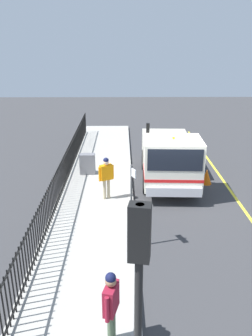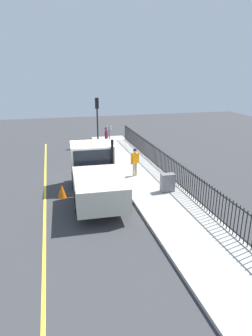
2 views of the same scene
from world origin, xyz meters
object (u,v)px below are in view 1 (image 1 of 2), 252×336
object	(u,v)px
utility_cabinet	(88,164)
street_sign	(131,196)
pedestrian_distant	(111,301)
work_truck	(169,156)
traffic_light_near	(139,275)
worker_standing	(106,174)
traffic_cone	(207,177)

from	to	relation	value
utility_cabinet	street_sign	world-z (taller)	street_sign
pedestrian_distant	street_sign	world-z (taller)	street_sign
work_truck	traffic_light_near	bearing A→B (deg)	82.17
work_truck	street_sign	world-z (taller)	work_truck
worker_standing	pedestrian_distant	world-z (taller)	pedestrian_distant
traffic_light_near	traffic_cone	distance (m)	10.82
work_truck	street_sign	xyz separation A→B (m)	(1.75, 4.99, 0.44)
work_truck	traffic_light_near	distance (m)	10.31
work_truck	street_sign	distance (m)	5.31
pedestrian_distant	work_truck	bearing A→B (deg)	-0.05
work_truck	utility_cabinet	bearing A→B (deg)	-10.67
traffic_cone	utility_cabinet	bearing A→B (deg)	-9.87
worker_standing	street_sign	distance (m)	3.34
traffic_cone	traffic_light_near	bearing A→B (deg)	70.84
utility_cabinet	traffic_cone	size ratio (longest dim) A/B	1.43
traffic_light_near	street_sign	distance (m)	5.17
utility_cabinet	traffic_cone	world-z (taller)	utility_cabinet
worker_standing	pedestrian_distant	xyz separation A→B (m)	(-0.39, 6.81, 0.01)
traffic_cone	work_truck	bearing A→B (deg)	-3.17
street_sign	traffic_cone	bearing A→B (deg)	-124.97
work_truck	utility_cabinet	size ratio (longest dim) A/B	6.28
worker_standing	traffic_cone	world-z (taller)	worker_standing
worker_standing	traffic_cone	size ratio (longest dim) A/B	2.54
worker_standing	pedestrian_distant	size ratio (longest dim) A/B	0.99
worker_standing	utility_cabinet	world-z (taller)	worker_standing
worker_standing	utility_cabinet	distance (m)	2.87
work_truck	pedestrian_distant	size ratio (longest dim) A/B	3.50
work_truck	worker_standing	bearing A→B (deg)	36.87
traffic_light_near	street_sign	xyz separation A→B (m)	(-0.03, -5.04, -1.17)
traffic_cone	street_sign	distance (m)	6.13
worker_standing	traffic_light_near	distance (m)	8.43
work_truck	traffic_light_near	world-z (taller)	traffic_light_near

